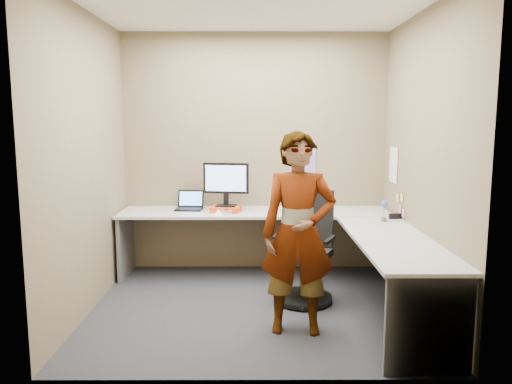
{
  "coord_description": "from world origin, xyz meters",
  "views": [
    {
      "loc": [
        -0.0,
        -4.43,
        1.74
      ],
      "look_at": [
        0.01,
        0.25,
        1.05
      ],
      "focal_mm": 35.0,
      "sensor_mm": 36.0,
      "label": 1
    }
  ],
  "objects_px": {
    "person": "(298,234)",
    "monitor": "(226,181)",
    "office_chair": "(306,257)",
    "desk": "(299,236)"
  },
  "relations": [
    {
      "from": "person",
      "to": "desk",
      "type": "bearing_deg",
      "value": 87.62
    },
    {
      "from": "monitor",
      "to": "desk",
      "type": "bearing_deg",
      "value": -28.1
    },
    {
      "from": "monitor",
      "to": "person",
      "type": "relative_size",
      "value": 0.3
    },
    {
      "from": "desk",
      "to": "office_chair",
      "type": "distance_m",
      "value": 0.25
    },
    {
      "from": "desk",
      "to": "office_chair",
      "type": "relative_size",
      "value": 2.86
    },
    {
      "from": "office_chair",
      "to": "person",
      "type": "relative_size",
      "value": 0.64
    },
    {
      "from": "monitor",
      "to": "person",
      "type": "bearing_deg",
      "value": -56.58
    },
    {
      "from": "office_chair",
      "to": "person",
      "type": "xyz_separation_m",
      "value": [
        -0.14,
        -0.71,
        0.39
      ]
    },
    {
      "from": "monitor",
      "to": "office_chair",
      "type": "relative_size",
      "value": 0.48
    },
    {
      "from": "person",
      "to": "monitor",
      "type": "bearing_deg",
      "value": 117.63
    }
  ]
}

